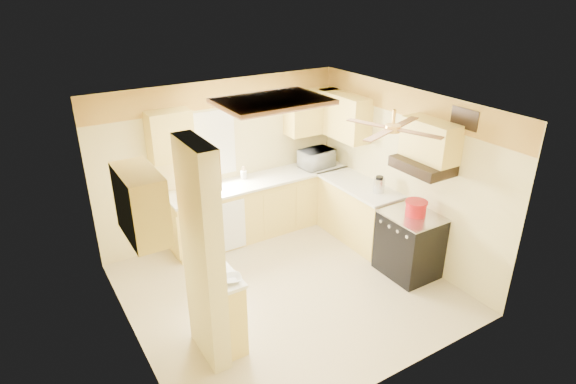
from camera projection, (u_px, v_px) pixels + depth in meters
floor at (287, 289)px, 6.52m from camera, size 4.00×4.00×0.00m
ceiling at (287, 108)px, 5.49m from camera, size 4.00×4.00×0.00m
wall_back at (223, 161)px, 7.47m from camera, size 4.00×0.00×4.00m
wall_front at (392, 282)px, 4.53m from camera, size 4.00×0.00×4.00m
wall_left at (125, 251)px, 5.04m from camera, size 0.00×3.80×3.80m
wall_right at (404, 174)px, 6.96m from camera, size 0.00×3.80×3.80m
wallpaper_border at (219, 94)px, 7.02m from camera, size 4.00×0.02×0.40m
partition_column at (203, 257)px, 4.93m from camera, size 0.20×0.70×2.50m
partition_ledge at (227, 312)px, 5.37m from camera, size 0.25×0.55×0.90m
ledge_top at (224, 277)px, 5.17m from camera, size 0.28×0.58×0.04m
lower_cabinets_back at (261, 206)px, 7.81m from camera, size 3.00×0.60×0.90m
lower_cabinets_right at (358, 213)px, 7.61m from camera, size 0.60×1.40×0.90m
countertop_back at (261, 180)px, 7.61m from camera, size 3.04×0.64×0.04m
countertop_right at (360, 186)px, 7.41m from camera, size 0.64×1.44×0.04m
dishwasher_panel at (228, 227)px, 7.22m from camera, size 0.58×0.02×0.80m
window at (207, 145)px, 7.22m from camera, size 0.92×0.02×1.02m
upper_cab_back_left at (170, 135)px, 6.68m from camera, size 0.60×0.35×0.70m
upper_cab_back_right at (312, 112)px, 7.83m from camera, size 0.90×0.35×0.70m
upper_cab_right at (343, 116)px, 7.60m from camera, size 0.35×1.00×0.70m
upper_cab_left_wall at (141, 204)px, 4.69m from camera, size 0.35×0.75×0.70m
upper_cab_over_stove at (430, 140)px, 6.16m from camera, size 0.35×0.76×0.52m
stove at (409, 244)px, 6.70m from camera, size 0.68×0.77×0.92m
range_hood at (422, 166)px, 6.26m from camera, size 0.50×0.76×0.14m
poster_menu at (209, 202)px, 4.73m from camera, size 0.02×0.42×0.57m
poster_nashville at (213, 258)px, 5.00m from camera, size 0.02×0.42×0.57m
ceiling_light_panel at (272, 102)px, 5.94m from camera, size 1.35×0.95×0.06m
ceiling_fan at (393, 128)px, 5.51m from camera, size 1.15×1.15×0.26m
vent_grate at (465, 118)px, 5.82m from camera, size 0.02×0.40×0.25m
microwave at (317, 158)px, 8.02m from camera, size 0.58×0.42×0.30m
bowl at (232, 279)px, 5.07m from camera, size 0.25×0.25×0.05m
dutch_oven at (416, 208)px, 6.49m from camera, size 0.30×0.30×0.20m
kettle at (379, 185)px, 7.09m from camera, size 0.16×0.16×0.25m
dish_rack at (194, 189)px, 7.07m from camera, size 0.41×0.32×0.22m
utensil_crock at (244, 175)px, 7.59m from camera, size 0.10×0.10×0.20m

